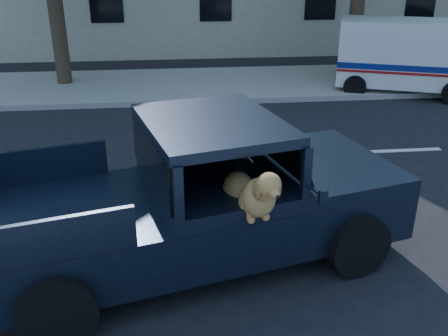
{
  "coord_description": "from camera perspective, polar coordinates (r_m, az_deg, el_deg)",
  "views": [
    {
      "loc": [
        -0.81,
        -5.84,
        3.85
      ],
      "look_at": [
        -0.22,
        -0.47,
        1.49
      ],
      "focal_mm": 40.0,
      "sensor_mm": 36.0,
      "label": 1
    }
  ],
  "objects": [
    {
      "name": "pickup_truck",
      "position": [
        6.56,
        -4.09,
        -5.57
      ],
      "size": [
        5.78,
        3.44,
        1.94
      ],
      "rotation": [
        0.0,
        0.0,
        0.25
      ],
      "color": "black",
      "rests_on": "ground"
    },
    {
      "name": "far_sidewalk",
      "position": [
        15.53,
        -3.14,
        9.52
      ],
      "size": [
        60.0,
        4.0,
        0.15
      ],
      "primitive_type": "cube",
      "color": "gray",
      "rests_on": "ground"
    },
    {
      "name": "mail_truck",
      "position": [
        15.53,
        19.71,
        11.34
      ],
      "size": [
        4.15,
        3.0,
        2.07
      ],
      "rotation": [
        0.0,
        0.0,
        -0.37
      ],
      "color": "silver",
      "rests_on": "ground"
    },
    {
      "name": "ground",
      "position": [
        7.04,
        1.36,
        -9.51
      ],
      "size": [
        120.0,
        120.0,
        0.0
      ],
      "primitive_type": "plane",
      "color": "black",
      "rests_on": "ground"
    },
    {
      "name": "lane_stripes",
      "position": [
        10.39,
        9.88,
        1.56
      ],
      "size": [
        21.6,
        0.14,
        0.01
      ],
      "primitive_type": null,
      "color": "silver",
      "rests_on": "ground"
    }
  ]
}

